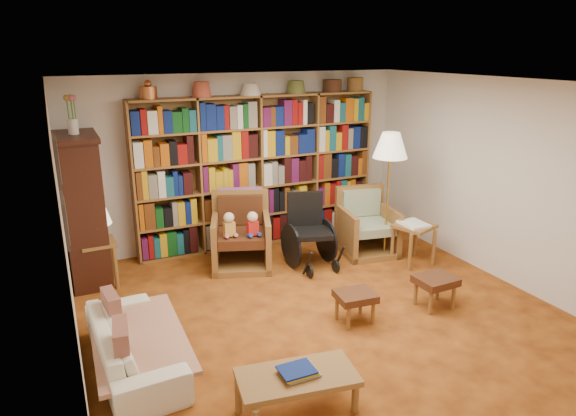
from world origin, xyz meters
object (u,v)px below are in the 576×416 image
side_table_lamp (99,253)px  wheelchair (309,233)px  armchair_sage (364,228)px  sofa (134,344)px  armchair_leather (239,235)px  coffee_table (297,379)px  footstool_a (355,298)px  side_table_papers (414,231)px  floor_lamp (390,151)px  footstool_b (436,282)px

side_table_lamp → wheelchair: (2.64, -0.48, 0.02)m
armchair_sage → sofa: bearing=-156.0°
armchair_leather → coffee_table: (-0.59, -3.06, -0.10)m
sofa → coffee_table: bearing=-140.6°
footstool_a → side_table_papers: bearing=33.4°
floor_lamp → footstool_a: floor_lamp is taller
armchair_leather → side_table_papers: 2.38m
armchair_sage → footstool_b: bearing=-96.3°
armchair_sage → side_table_papers: 0.77m
footstool_a → footstool_b: footstool_b is taller
floor_lamp → footstool_b: bearing=-103.4°
armchair_sage → footstool_a: bearing=-125.2°
wheelchair → side_table_papers: (1.30, -0.56, 0.01)m
footstool_a → coffee_table: bearing=-139.0°
armchair_sage → floor_lamp: floor_lamp is taller
sofa → armchair_leather: 2.52m
armchair_leather → wheelchair: same height
wheelchair → side_table_papers: size_ratio=1.67×
armchair_leather → footstool_a: (0.59, -2.02, -0.12)m
side_table_papers → footstool_a: size_ratio=1.36×
footstool_a → floor_lamp: bearing=45.7°
floor_lamp → armchair_sage: bearing=116.5°
armchair_leather → floor_lamp: size_ratio=0.59×
floor_lamp → footstool_b: 1.95m
footstool_b → coffee_table: (-2.19, -0.94, 0.01)m
side_table_lamp → side_table_papers: side_table_lamp is taller
side_table_papers → coffee_table: bearing=-143.1°
coffee_table → wheelchair: bearing=61.1°
armchair_leather → footstool_b: 2.65m
side_table_lamp → armchair_sage: bearing=-5.9°
floor_lamp → footstool_a: size_ratio=4.03×
footstool_b → sofa: bearing=175.8°
coffee_table → side_table_papers: bearing=36.9°
side_table_lamp → side_table_papers: (3.94, -1.04, 0.03)m
wheelchair → floor_lamp: bearing=-10.1°
footstool_b → side_table_lamp: bearing=147.5°
armchair_sage → wheelchair: (-0.94, -0.12, 0.10)m
armchair_sage → floor_lamp: size_ratio=0.52×
side_table_lamp → footstool_a: size_ratio=1.34×
armchair_sage → floor_lamp: bearing=-63.5°
side_table_lamp → floor_lamp: 3.95m
side_table_papers → armchair_sage: bearing=118.3°
side_table_papers → footstool_b: size_ratio=1.33×
floor_lamp → footstool_a: bearing=-134.3°
side_table_lamp → floor_lamp: floor_lamp is taller
sofa → armchair_sage: (3.48, 1.55, 0.12)m
coffee_table → sofa: bearing=132.6°
armchair_leather → footstool_a: 2.11m
wheelchair → coffee_table: bearing=-118.9°
floor_lamp → armchair_leather: bearing=162.0°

